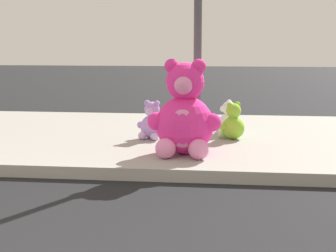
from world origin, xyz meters
The scene contains 6 objects.
sidewalk centered at (0.00, 5.20, 0.07)m, with size 28.00×4.40×0.15m, color #9E9B93.
sign_pole centered at (1.00, 4.40, 1.85)m, with size 0.56×0.11×3.20m.
plush_pink_large centered at (0.87, 3.81, 0.64)m, with size 0.94×0.83×1.22m.
plush_lime centered at (1.50, 4.92, 0.37)m, with size 0.40×0.40×0.56m.
plush_lavender centered at (0.30, 4.80, 0.38)m, with size 0.43×0.41×0.57m.
plush_white centered at (1.43, 5.36, 0.36)m, with size 0.36×0.41×0.53m.
Camera 1 is at (1.37, -2.48, 1.59)m, focal length 53.52 mm.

